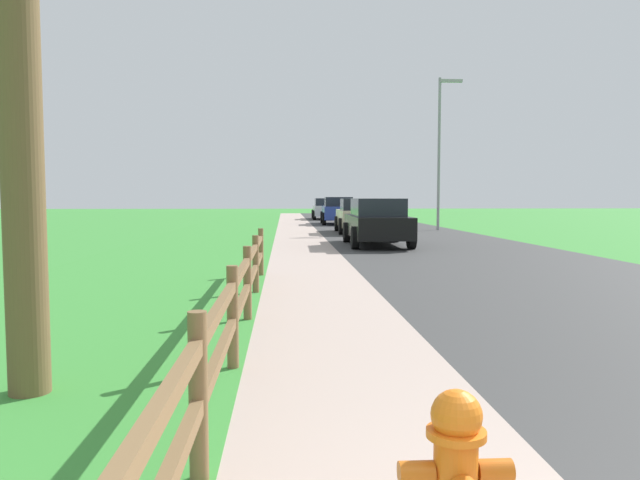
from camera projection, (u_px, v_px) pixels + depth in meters
ground_plane at (321, 235)px, 26.18m from camera, size 120.00×120.00×0.00m
road_asphalt at (392, 232)px, 28.38m from camera, size 7.00×66.00×0.01m
curb_concrete at (255, 232)px, 28.00m from camera, size 6.00×66.00×0.01m
grass_verge at (222, 232)px, 27.91m from camera, size 5.00×66.00×0.00m
fire_hydrant at (456, 471)px, 2.70m from camera, size 0.52×0.44×0.77m
rail_fence at (241, 290)px, 6.79m from camera, size 0.11×11.45×0.98m
parked_suv_black at (377, 222)px, 20.20m from camera, size 2.05×4.82×1.59m
parked_car_beige at (358, 216)px, 27.46m from camera, size 2.05×4.45×1.57m
parked_car_blue at (338, 211)px, 36.34m from camera, size 2.13×4.63×1.64m
parked_car_silver at (327, 209)px, 44.70m from camera, size 2.23×5.03×1.56m
street_lamp at (441, 142)px, 29.43m from camera, size 1.17×0.20×7.46m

